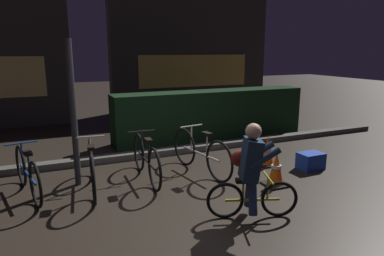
{
  "coord_description": "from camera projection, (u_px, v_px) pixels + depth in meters",
  "views": [
    {
      "loc": [
        -1.98,
        -4.4,
        2.13
      ],
      "look_at": [
        0.2,
        0.6,
        0.9
      ],
      "focal_mm": 32.75,
      "sensor_mm": 36.0,
      "label": 1
    }
  ],
  "objects": [
    {
      "name": "sidewalk_curb",
      "position": [
        152.0,
        153.0,
        7.13
      ],
      "size": [
        12.0,
        0.24,
        0.12
      ],
      "primitive_type": "cube",
      "color": "#56544F",
      "rests_on": "ground"
    },
    {
      "name": "hedge_row",
      "position": [
        211.0,
        114.0,
        8.52
      ],
      "size": [
        4.8,
        0.7,
        1.16
      ],
      "primitive_type": "cube",
      "color": "black",
      "rests_on": "ground"
    },
    {
      "name": "traffic_cone_near",
      "position": [
        276.0,
        170.0,
        5.56
      ],
      "size": [
        0.36,
        0.36,
        0.55
      ],
      "color": "black",
      "rests_on": "ground"
    },
    {
      "name": "ground_plane",
      "position": [
        196.0,
        197.0,
        5.18
      ],
      "size": [
        40.0,
        40.0,
        0.0
      ],
      "primitive_type": "plane",
      "color": "#2D261E"
    },
    {
      "name": "parked_bike_center_right",
      "position": [
        146.0,
        159.0,
        5.78
      ],
      "size": [
        0.46,
        1.7,
        0.78
      ],
      "rotation": [
        0.0,
        0.0,
        1.54
      ],
      "color": "black",
      "rests_on": "ground"
    },
    {
      "name": "parked_bike_right_mid",
      "position": [
        201.0,
        153.0,
        6.1
      ],
      "size": [
        0.46,
        1.73,
        0.81
      ],
      "rotation": [
        0.0,
        0.0,
        1.75
      ],
      "color": "black",
      "rests_on": "ground"
    },
    {
      "name": "blue_crate",
      "position": [
        311.0,
        161.0,
        6.35
      ],
      "size": [
        0.45,
        0.33,
        0.3
      ],
      "primitive_type": "cube",
      "rotation": [
        0.0,
        0.0,
        0.02
      ],
      "color": "#193DB7",
      "rests_on": "ground"
    },
    {
      "name": "parked_bike_left_mid",
      "position": [
        28.0,
        174.0,
        5.14
      ],
      "size": [
        0.48,
        1.62,
        0.76
      ],
      "rotation": [
        0.0,
        0.0,
        1.79
      ],
      "color": "black",
      "rests_on": "ground"
    },
    {
      "name": "parked_bike_center_left",
      "position": [
        92.0,
        168.0,
        5.33
      ],
      "size": [
        0.46,
        1.73,
        0.8
      ],
      "rotation": [
        0.0,
        0.0,
        1.47
      ],
      "color": "black",
      "rests_on": "ground"
    },
    {
      "name": "street_post",
      "position": [
        73.0,
        115.0,
        5.4
      ],
      "size": [
        0.1,
        0.1,
        2.29
      ],
      "primitive_type": "cylinder",
      "color": "#2D2D33",
      "rests_on": "ground"
    },
    {
      "name": "storefront_right",
      "position": [
        192.0,
        47.0,
        12.32
      ],
      "size": [
        5.78,
        0.54,
        4.48
      ],
      "color": "#383330",
      "rests_on": "ground"
    },
    {
      "name": "cyclist",
      "position": [
        251.0,
        171.0,
        4.43
      ],
      "size": [
        1.13,
        0.64,
        1.25
      ],
      "rotation": [
        0.0,
        0.0,
        -0.35
      ],
      "color": "black",
      "rests_on": "ground"
    },
    {
      "name": "traffic_cone_far",
      "position": [
        267.0,
        151.0,
        6.54
      ],
      "size": [
        0.36,
        0.36,
        0.55
      ],
      "color": "black",
      "rests_on": "ground"
    }
  ]
}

